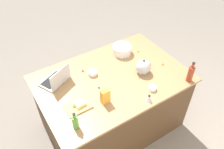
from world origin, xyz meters
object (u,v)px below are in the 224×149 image
(mixing_bowl_large, at_px, (122,49))
(ramekin_small, at_px, (92,73))
(bottle_olive, at_px, (75,122))
(ramekin_medium, at_px, (152,88))
(butter_stick_right, at_px, (81,105))
(kettle, at_px, (143,67))
(kitchen_timer, at_px, (149,98))
(laptop, at_px, (56,79))
(cutting_board, at_px, (78,106))
(bottle_soy, at_px, (191,74))
(candy_bag, at_px, (105,96))
(butter_stick_left, at_px, (77,103))

(mixing_bowl_large, distance_m, ramekin_small, 0.56)
(bottle_olive, xyz_separation_m, ramekin_medium, (-0.92, 0.01, -0.06))
(mixing_bowl_large, xyz_separation_m, butter_stick_right, (0.87, 0.53, -0.02))
(kettle, height_order, kitchen_timer, kettle)
(laptop, xyz_separation_m, kitchen_timer, (-0.71, 0.78, -0.01))
(laptop, height_order, cutting_board, laptop)
(bottle_soy, xyz_separation_m, kettle, (0.36, -0.40, -0.03))
(mixing_bowl_large, xyz_separation_m, candy_bag, (0.62, 0.60, 0.03))
(butter_stick_left, height_order, candy_bag, candy_bag)
(mixing_bowl_large, relative_size, bottle_olive, 1.23)
(ramekin_medium, bearing_deg, ramekin_small, -52.69)
(ramekin_small, bearing_deg, kitchen_timer, 114.06)
(butter_stick_right, height_order, ramekin_small, butter_stick_right)
(cutting_board, bearing_deg, ramekin_small, -136.23)
(butter_stick_left, bearing_deg, cutting_board, 71.86)
(bottle_olive, xyz_separation_m, kettle, (-1.01, -0.28, -0.00))
(bottle_olive, height_order, butter_stick_left, bottle_olive)
(mixing_bowl_large, height_order, butter_stick_right, mixing_bowl_large)
(butter_stick_right, bearing_deg, ramekin_medium, 165.61)
(bottle_olive, relative_size, ramekin_small, 1.96)
(kitchen_timer, bearing_deg, butter_stick_left, -27.77)
(mixing_bowl_large, bearing_deg, kettle, 89.01)
(butter_stick_left, distance_m, candy_bag, 0.29)
(butter_stick_right, height_order, candy_bag, candy_bag)
(bottle_olive, height_order, kettle, bottle_olive)
(bottle_soy, xyz_separation_m, ramekin_small, (0.88, -0.68, -0.08))
(bottle_soy, relative_size, ramekin_medium, 3.06)
(bottle_soy, distance_m, butter_stick_left, 1.29)
(cutting_board, xyz_separation_m, kitchen_timer, (-0.67, 0.32, 0.03))
(ramekin_small, bearing_deg, ramekin_medium, 127.31)
(ramekin_small, relative_size, kitchen_timer, 1.36)
(bottle_olive, height_order, ramekin_medium, bottle_olive)
(kettle, relative_size, ramekin_small, 2.04)
(laptop, bearing_deg, bottle_soy, 148.64)
(mixing_bowl_large, bearing_deg, butter_stick_right, 31.50)
(ramekin_medium, bearing_deg, bottle_soy, 165.77)
(butter_stick_left, distance_m, ramekin_small, 0.48)
(mixing_bowl_large, height_order, kettle, kettle)
(butter_stick_right, relative_size, ramekin_medium, 1.29)
(kitchen_timer, distance_m, candy_bag, 0.46)
(kettle, xyz_separation_m, candy_bag, (0.62, 0.16, 0.01))
(butter_stick_right, xyz_separation_m, candy_bag, (-0.24, 0.07, 0.05))
(butter_stick_right, bearing_deg, bottle_soy, 165.67)
(bottle_soy, relative_size, ramekin_small, 2.50)
(kettle, bearing_deg, butter_stick_right, 5.81)
(kettle, bearing_deg, laptop, -22.55)
(ramekin_medium, height_order, kitchen_timer, kitchen_timer)
(cutting_board, xyz_separation_m, butter_stick_left, (-0.01, -0.02, 0.03))
(ramekin_small, height_order, kitchen_timer, kitchen_timer)
(ramekin_small, bearing_deg, cutting_board, 43.77)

